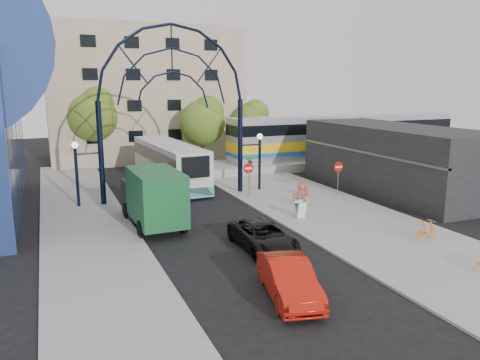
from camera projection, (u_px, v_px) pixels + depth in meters
name	position (u px, v px, depth m)	size (l,w,h in m)	color
ground	(258.00, 268.00, 20.85)	(120.00, 120.00, 0.00)	black
sidewalk_east	(353.00, 223.00, 27.48)	(8.00, 56.00, 0.12)	gray
plaza_west	(93.00, 244.00, 23.82)	(5.00, 50.00, 0.12)	gray
gateway_arch	(173.00, 77.00, 31.80)	(13.64, 0.44, 12.10)	black
stop_sign	(248.00, 171.00, 33.12)	(0.80, 0.07, 2.50)	slate
do_not_enter_sign	(338.00, 170.00, 33.65)	(0.76, 0.07, 2.48)	slate
street_name_sign	(250.00, 168.00, 33.78)	(0.70, 0.70, 2.80)	slate
sandwich_board	(300.00, 208.00, 28.22)	(0.55, 0.61, 0.99)	white
commercial_block_east	(394.00, 159.00, 35.43)	(6.00, 16.00, 5.00)	black
apartment_block	(143.00, 94.00, 51.83)	(20.00, 12.10, 14.00)	tan
train_platform	(344.00, 160.00, 48.21)	(32.00, 5.00, 0.80)	gray
train_car	(345.00, 136.00, 47.71)	(25.10, 3.05, 4.20)	#B7B7BC
tree_north_a	(204.00, 120.00, 45.69)	(4.48, 4.48, 7.00)	#382314
tree_north_b	(93.00, 114.00, 45.40)	(5.12, 5.12, 8.00)	#382314
tree_north_c	(251.00, 121.00, 49.82)	(4.16, 4.16, 6.50)	#382314
city_bus	(169.00, 163.00, 37.81)	(3.43, 12.57, 3.42)	silver
green_truck	(152.00, 197.00, 26.89)	(2.75, 6.76, 3.37)	black
black_suv	(263.00, 236.00, 23.13)	(2.25, 4.88, 1.36)	black
red_sedan	(289.00, 279.00, 17.83)	(1.59, 4.56, 1.50)	#B6170B
bike_near_a	(300.00, 197.00, 31.47)	(0.61, 1.74, 0.92)	#ED3B2F
bike_near_b	(302.00, 187.00, 34.13)	(0.51, 1.82, 1.09)	#F34C30
bike_far_b	(426.00, 230.00, 24.26)	(0.48, 1.71, 1.03)	orange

